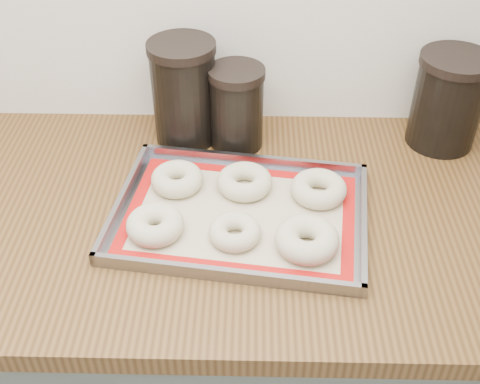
{
  "coord_description": "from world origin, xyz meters",
  "views": [
    {
      "loc": [
        -0.14,
        0.81,
        1.64
      ],
      "look_at": [
        -0.15,
        1.65,
        0.96
      ],
      "focal_mm": 45.0,
      "sensor_mm": 36.0,
      "label": 1
    }
  ],
  "objects_px": {
    "baking_tray": "(240,214)",
    "bagel_front_right": "(307,239)",
    "bagel_front_left": "(155,225)",
    "canister_mid": "(237,108)",
    "canister_right": "(448,100)",
    "bagel_back_mid": "(245,182)",
    "bagel_back_left": "(177,179)",
    "bagel_front_mid": "(235,232)",
    "bagel_back_right": "(319,189)",
    "canister_left": "(184,92)"
  },
  "relations": [
    {
      "from": "bagel_front_left",
      "to": "canister_mid",
      "type": "xyz_separation_m",
      "value": [
        0.14,
        0.29,
        0.07
      ]
    },
    {
      "from": "bagel_front_left",
      "to": "canister_right",
      "type": "xyz_separation_m",
      "value": [
        0.58,
        0.31,
        0.08
      ]
    },
    {
      "from": "bagel_front_mid",
      "to": "bagel_back_mid",
      "type": "bearing_deg",
      "value": 83.94
    },
    {
      "from": "bagel_back_left",
      "to": "bagel_back_mid",
      "type": "height_order",
      "value": "same"
    },
    {
      "from": "bagel_front_mid",
      "to": "bagel_back_right",
      "type": "bearing_deg",
      "value": 37.77
    },
    {
      "from": "canister_left",
      "to": "canister_right",
      "type": "xyz_separation_m",
      "value": [
        0.55,
        -0.0,
        -0.01
      ]
    },
    {
      "from": "canister_mid",
      "to": "canister_right",
      "type": "distance_m",
      "value": 0.44
    },
    {
      "from": "baking_tray",
      "to": "bagel_front_right",
      "type": "height_order",
      "value": "bagel_front_right"
    },
    {
      "from": "baking_tray",
      "to": "bagel_back_mid",
      "type": "height_order",
      "value": "bagel_back_mid"
    },
    {
      "from": "bagel_front_right",
      "to": "bagel_back_right",
      "type": "bearing_deg",
      "value": 77.49
    },
    {
      "from": "bagel_back_right",
      "to": "canister_right",
      "type": "relative_size",
      "value": 0.53
    },
    {
      "from": "canister_right",
      "to": "bagel_front_left",
      "type": "bearing_deg",
      "value": -151.66
    },
    {
      "from": "bagel_front_mid",
      "to": "canister_right",
      "type": "height_order",
      "value": "canister_right"
    },
    {
      "from": "bagel_front_left",
      "to": "canister_mid",
      "type": "bearing_deg",
      "value": 64.79
    },
    {
      "from": "bagel_back_right",
      "to": "bagel_front_mid",
      "type": "bearing_deg",
      "value": -142.23
    },
    {
      "from": "bagel_front_left",
      "to": "bagel_front_mid",
      "type": "xyz_separation_m",
      "value": [
        0.14,
        -0.01,
        -0.0
      ]
    },
    {
      "from": "bagel_back_mid",
      "to": "canister_mid",
      "type": "distance_m",
      "value": 0.18
    },
    {
      "from": "bagel_back_right",
      "to": "canister_right",
      "type": "height_order",
      "value": "canister_right"
    },
    {
      "from": "bagel_back_mid",
      "to": "canister_right",
      "type": "relative_size",
      "value": 0.53
    },
    {
      "from": "bagel_front_mid",
      "to": "bagel_back_right",
      "type": "height_order",
      "value": "bagel_back_right"
    },
    {
      "from": "bagel_back_left",
      "to": "canister_right",
      "type": "height_order",
      "value": "canister_right"
    },
    {
      "from": "bagel_front_right",
      "to": "bagel_front_mid",
      "type": "bearing_deg",
      "value": 170.49
    },
    {
      "from": "canister_mid",
      "to": "bagel_front_left",
      "type": "bearing_deg",
      "value": -115.21
    },
    {
      "from": "baking_tray",
      "to": "canister_mid",
      "type": "height_order",
      "value": "canister_mid"
    },
    {
      "from": "bagel_front_right",
      "to": "bagel_front_left",
      "type": "bearing_deg",
      "value": 173.04
    },
    {
      "from": "bagel_front_mid",
      "to": "bagel_back_left",
      "type": "relative_size",
      "value": 0.91
    },
    {
      "from": "bagel_front_mid",
      "to": "canister_left",
      "type": "xyz_separation_m",
      "value": [
        -0.11,
        0.33,
        0.09
      ]
    },
    {
      "from": "bagel_front_right",
      "to": "canister_right",
      "type": "relative_size",
      "value": 0.55
    },
    {
      "from": "bagel_back_mid",
      "to": "bagel_back_left",
      "type": "bearing_deg",
      "value": 177.94
    },
    {
      "from": "bagel_front_left",
      "to": "bagel_back_right",
      "type": "xyz_separation_m",
      "value": [
        0.3,
        0.11,
        -0.0
      ]
    },
    {
      "from": "canister_left",
      "to": "bagel_front_right",
      "type": "bearing_deg",
      "value": -55.34
    },
    {
      "from": "bagel_front_left",
      "to": "bagel_back_left",
      "type": "bearing_deg",
      "value": 79.31
    },
    {
      "from": "bagel_front_left",
      "to": "bagel_front_mid",
      "type": "relative_size",
      "value": 1.12
    },
    {
      "from": "bagel_front_right",
      "to": "canister_left",
      "type": "bearing_deg",
      "value": 124.66
    },
    {
      "from": "baking_tray",
      "to": "bagel_back_left",
      "type": "height_order",
      "value": "bagel_back_left"
    },
    {
      "from": "bagel_front_mid",
      "to": "canister_right",
      "type": "distance_m",
      "value": 0.55
    },
    {
      "from": "bagel_back_right",
      "to": "canister_mid",
      "type": "height_order",
      "value": "canister_mid"
    },
    {
      "from": "canister_left",
      "to": "canister_mid",
      "type": "height_order",
      "value": "canister_left"
    },
    {
      "from": "baking_tray",
      "to": "bagel_back_left",
      "type": "xyz_separation_m",
      "value": [
        -0.12,
        0.08,
        0.02
      ]
    },
    {
      "from": "bagel_back_mid",
      "to": "canister_left",
      "type": "distance_m",
      "value": 0.24
    },
    {
      "from": "bagel_back_mid",
      "to": "canister_mid",
      "type": "bearing_deg",
      "value": 96.89
    },
    {
      "from": "bagel_front_right",
      "to": "bagel_back_mid",
      "type": "height_order",
      "value": "bagel_front_right"
    },
    {
      "from": "bagel_front_mid",
      "to": "bagel_back_mid",
      "type": "xyz_separation_m",
      "value": [
        0.01,
        0.14,
        0.0
      ]
    },
    {
      "from": "bagel_front_right",
      "to": "bagel_back_mid",
      "type": "relative_size",
      "value": 1.04
    },
    {
      "from": "bagel_back_right",
      "to": "bagel_back_left",
      "type": "bearing_deg",
      "value": 174.98
    },
    {
      "from": "bagel_back_mid",
      "to": "canister_right",
      "type": "distance_m",
      "value": 0.46
    },
    {
      "from": "bagel_front_left",
      "to": "bagel_back_left",
      "type": "height_order",
      "value": "bagel_front_left"
    },
    {
      "from": "bagel_front_mid",
      "to": "bagel_back_mid",
      "type": "relative_size",
      "value": 0.86
    },
    {
      "from": "bagel_back_mid",
      "to": "bagel_front_mid",
      "type": "bearing_deg",
      "value": -96.06
    },
    {
      "from": "baking_tray",
      "to": "canister_right",
      "type": "xyz_separation_m",
      "value": [
        0.43,
        0.26,
        0.09
      ]
    }
  ]
}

